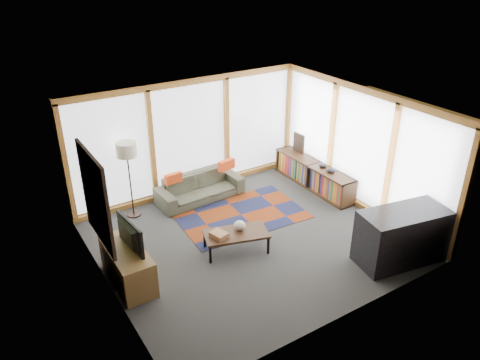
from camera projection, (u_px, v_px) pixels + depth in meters
ground at (251, 239)px, 9.00m from camera, size 5.50×5.50×0.00m
room_envelope at (257, 150)px, 8.98m from camera, size 5.52×5.02×2.62m
rug at (241, 215)px, 9.80m from camera, size 2.67×1.81×0.01m
sofa at (200, 187)px, 10.32m from camera, size 1.97×0.84×0.57m
pillow_left at (173, 178)px, 9.85m from camera, size 0.39×0.14×0.21m
pillow_right at (227, 165)px, 10.44m from camera, size 0.42×0.20×0.22m
floor_lamp at (130, 180)px, 9.44m from camera, size 0.41×0.41×1.63m
coffee_table at (236, 242)px, 8.58m from camera, size 1.28×0.89×0.39m
book_stack at (219, 235)px, 8.34m from camera, size 0.30×0.34×0.10m
vase at (240, 226)px, 8.54m from camera, size 0.24×0.24×0.19m
bookshelf at (313, 175)px, 10.83m from camera, size 0.43×2.37×0.59m
bowl_a at (331, 170)px, 10.28m from camera, size 0.24×0.24×0.10m
bowl_b at (323, 165)px, 10.52m from camera, size 0.17×0.17×0.09m
shelf_picture at (299, 143)px, 11.24m from camera, size 0.07×0.35×0.46m
tv_console at (128, 266)px, 7.72m from camera, size 0.54×1.29×0.64m
television at (125, 236)px, 7.48m from camera, size 0.19×0.88×0.51m
bar_counter at (401, 236)px, 8.20m from camera, size 1.66×1.00×0.99m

